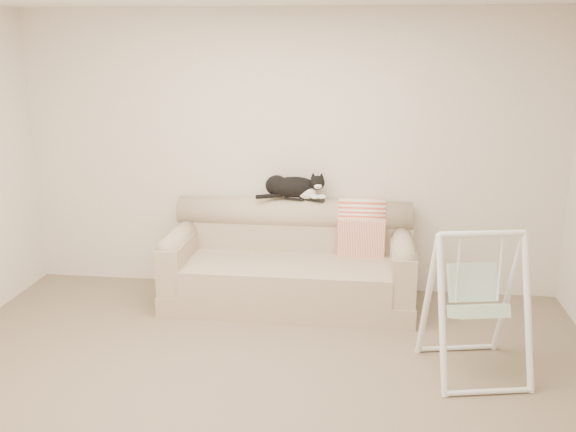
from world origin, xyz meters
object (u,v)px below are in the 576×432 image
object	(u,v)px
remote_a	(294,198)
tuxedo_cat	(293,187)
remote_b	(315,200)
baby_swing	(476,303)
sofa	(290,264)

from	to	relation	value
remote_a	tuxedo_cat	bearing A→B (deg)	131.82
remote_a	tuxedo_cat	world-z (taller)	tuxedo_cat
remote_b	baby_swing	distance (m)	1.88
remote_b	tuxedo_cat	bearing A→B (deg)	171.91
tuxedo_cat	baby_swing	size ratio (longest dim) A/B	0.60
baby_swing	remote_a	bearing A→B (deg)	136.42
sofa	tuxedo_cat	world-z (taller)	tuxedo_cat
sofa	remote_a	distance (m)	0.60
remote_b	baby_swing	bearing A→B (deg)	-47.37
baby_swing	tuxedo_cat	bearing A→B (deg)	136.39
sofa	baby_swing	xyz separation A→B (m)	(1.45, -1.14, 0.18)
remote_a	remote_b	xyz separation A→B (m)	(0.19, -0.02, -0.00)
tuxedo_cat	baby_swing	world-z (taller)	tuxedo_cat
sofa	remote_a	size ratio (longest dim) A/B	11.80
remote_b	baby_swing	xyz separation A→B (m)	(1.25, -1.35, -0.38)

